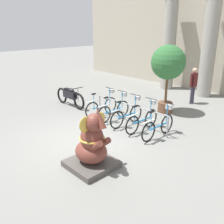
% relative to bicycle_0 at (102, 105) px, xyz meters
% --- Properties ---
extents(ground_plane, '(60.00, 60.00, 0.00)m').
position_rel_bicycle_0_xyz_m(ground_plane, '(1.38, -1.87, -0.41)').
color(ground_plane, slate).
extents(building_facade, '(20.00, 0.20, 6.00)m').
position_rel_bicycle_0_xyz_m(building_facade, '(1.38, 6.73, 2.59)').
color(building_facade, '#B2A893').
rests_on(building_facade, ground_plane).
extents(column_left, '(0.88, 0.88, 5.16)m').
position_rel_bicycle_0_xyz_m(column_left, '(-0.91, 5.73, 2.22)').
color(column_left, gray).
rests_on(column_left, ground_plane).
extents(column_middle, '(0.88, 0.88, 5.16)m').
position_rel_bicycle_0_xyz_m(column_middle, '(1.38, 5.73, 2.22)').
color(column_middle, gray).
rests_on(column_middle, ground_plane).
extents(bike_rack, '(3.43, 0.05, 0.77)m').
position_rel_bicycle_0_xyz_m(bike_rack, '(1.42, 0.08, 0.19)').
color(bike_rack, gray).
rests_on(bike_rack, ground_plane).
extents(bicycle_0, '(0.48, 1.64, 1.07)m').
position_rel_bicycle_0_xyz_m(bicycle_0, '(0.00, 0.00, 0.00)').
color(bicycle_0, black).
rests_on(bicycle_0, ground_plane).
extents(bicycle_1, '(0.48, 1.64, 1.07)m').
position_rel_bicycle_0_xyz_m(bicycle_1, '(0.71, 0.00, 0.00)').
color(bicycle_1, black).
rests_on(bicycle_1, ground_plane).
extents(bicycle_2, '(0.48, 1.64, 1.07)m').
position_rel_bicycle_0_xyz_m(bicycle_2, '(1.42, -0.03, 0.00)').
color(bicycle_2, black).
rests_on(bicycle_2, ground_plane).
extents(bicycle_3, '(0.48, 1.64, 1.07)m').
position_rel_bicycle_0_xyz_m(bicycle_3, '(2.12, -0.01, 0.00)').
color(bicycle_3, black).
rests_on(bicycle_3, ground_plane).
extents(bicycle_4, '(0.48, 1.64, 1.07)m').
position_rel_bicycle_0_xyz_m(bicycle_4, '(2.83, -0.05, 0.00)').
color(bicycle_4, black).
rests_on(bicycle_4, ground_plane).
extents(elephant_statue, '(1.13, 1.13, 1.75)m').
position_rel_bicycle_0_xyz_m(elephant_statue, '(2.79, -2.78, 0.18)').
color(elephant_statue, '#4C4742').
rests_on(elephant_statue, ground_plane).
extents(motorcycle, '(2.06, 0.55, 0.96)m').
position_rel_bicycle_0_xyz_m(motorcycle, '(-1.88, -0.26, 0.06)').
color(motorcycle, black).
rests_on(motorcycle, ground_plane).
extents(person_pedestrian, '(0.22, 0.47, 1.66)m').
position_rel_bicycle_0_xyz_m(person_pedestrian, '(1.66, 4.09, 0.59)').
color(person_pedestrian, '#383342').
rests_on(person_pedestrian, ground_plane).
extents(potted_tree, '(1.37, 1.37, 2.76)m').
position_rel_bicycle_0_xyz_m(potted_tree, '(1.52, 2.16, 1.56)').
color(potted_tree, brown).
rests_on(potted_tree, ground_plane).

